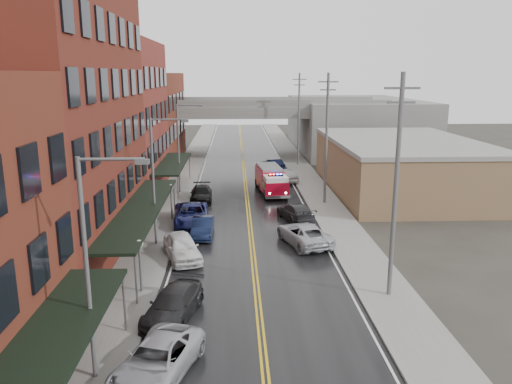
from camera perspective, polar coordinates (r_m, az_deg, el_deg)
name	(u,v)px	position (r m, az deg, el deg)	size (l,w,h in m)	color
road	(249,220)	(41.67, -0.78, -3.21)	(11.00, 160.00, 0.02)	black
sidewalk_left	(161,220)	(42.09, -10.78, -3.19)	(3.00, 160.00, 0.15)	slate
sidewalk_right	(336,218)	(42.49, 9.13, -2.96)	(3.00, 160.00, 0.15)	slate
curb_left	(181,220)	(41.88, -8.54, -3.18)	(0.30, 160.00, 0.15)	gray
curb_right	(316,218)	(42.19, 6.93, -3.01)	(0.30, 160.00, 0.15)	gray
brick_building_b	(46,120)	(35.21, -22.85, 7.62)	(9.00, 20.00, 18.00)	#5D2118
brick_building_c	(112,119)	(52.05, -16.11, 8.00)	(9.00, 15.00, 15.00)	maroon
brick_building_far	(144,119)	(69.25, -12.69, 8.16)	(9.00, 20.00, 12.00)	#5E2218
tan_building	(401,167)	(53.62, 16.26, 2.74)	(14.00, 22.00, 5.00)	#845F47
right_far_block	(353,124)	(82.56, 11.06, 7.63)	(18.00, 30.00, 8.00)	slate
awning_0	(31,371)	(17.70, -24.33, -18.14)	(2.60, 16.00, 3.09)	black
awning_1	(142,209)	(34.69, -12.91, -1.86)	(2.60, 18.00, 3.09)	black
awning_2	(173,163)	(51.60, -9.49, 3.24)	(2.60, 13.00, 3.09)	black
globe_lamp_1	(140,254)	(28.13, -13.16, -6.92)	(0.44, 0.44, 3.12)	#59595B
globe_lamp_2	(171,194)	(41.39, -9.68, -0.22)	(0.44, 0.44, 3.12)	#59595B
street_lamp_0	(92,257)	(19.88, -18.19, -7.05)	(2.64, 0.22, 9.00)	#59595B
street_lamp_1	(157,174)	(35.00, -11.29, 2.05)	(2.64, 0.22, 9.00)	#59595B
street_lamp_2	(181,143)	(50.66, -8.60, 5.60)	(2.64, 0.22, 9.00)	#59595B
utility_pole_0	(396,184)	(26.87, 15.71, 0.86)	(1.80, 0.24, 12.00)	#59595B
utility_pole_1	(326,137)	(46.03, 8.06, 6.26)	(1.80, 0.24, 12.00)	#59595B
utility_pole_2	(299,118)	(65.70, 4.90, 8.44)	(1.80, 0.24, 12.00)	#59595B
overpass	(242,116)	(72.18, -1.56, 8.66)	(40.00, 10.00, 7.50)	slate
fire_truck	(271,180)	(50.61, 1.74, 1.43)	(3.52, 7.47, 2.65)	#A3071D
parked_car_left_2	(157,361)	(21.38, -11.27, -18.38)	(2.45, 5.32, 1.48)	#ADAFB5
parked_car_left_3	(173,304)	(25.73, -9.44, -12.56)	(2.03, 5.00, 1.45)	black
parked_car_left_4	(182,247)	(33.22, -8.46, -6.24)	(1.97, 4.88, 1.66)	white
parked_car_left_5	(203,227)	(37.60, -6.10, -4.02)	(1.50, 4.30, 1.42)	black
parked_car_left_6	(192,215)	(40.42, -7.36, -2.63)	(2.77, 6.02, 1.67)	navy
parked_car_left_7	(201,194)	(47.95, -6.28, -0.20)	(2.00, 4.93, 1.43)	black
parked_car_right_0	(304,234)	(35.85, 5.50, -4.79)	(2.54, 5.51, 1.53)	#B4B7BD
parked_car_right_1	(296,212)	(41.65, 4.56, -2.25)	(2.00, 4.93, 1.43)	#2B2C2E
parked_car_right_2	(287,175)	(56.40, 3.52, 1.96)	(1.82, 4.52, 1.54)	silver
parked_car_right_3	(274,164)	(63.31, 2.01, 3.17)	(1.48, 4.25, 1.40)	black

